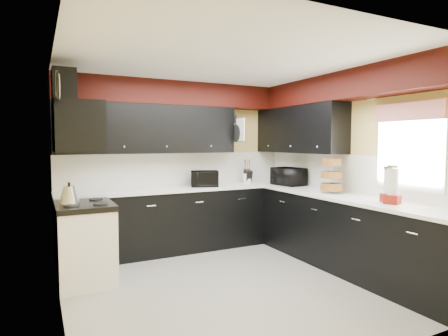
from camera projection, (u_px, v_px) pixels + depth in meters
name	position (u px, v px, depth m)	size (l,w,h in m)	color
ground	(232.00, 282.00, 4.31)	(3.60, 3.60, 0.00)	gray
wall_back	(178.00, 165.00, 5.83)	(3.60, 0.06, 2.50)	#E0C666
wall_right	(350.00, 169.00, 5.02)	(0.06, 3.60, 2.50)	#E0C666
wall_left	(58.00, 182.00, 3.42)	(0.06, 3.60, 2.50)	#E0C666
ceiling	(232.00, 62.00, 4.13)	(3.60, 3.60, 0.06)	white
cab_back	(185.00, 220.00, 5.62)	(3.60, 0.60, 0.90)	black
cab_right	(349.00, 235.00, 4.68)	(0.60, 3.00, 0.90)	black
counter_back	(185.00, 188.00, 5.58)	(3.62, 0.64, 0.04)	white
counter_right	(350.00, 198.00, 4.65)	(0.64, 3.02, 0.04)	white
splash_back	(178.00, 169.00, 5.82)	(3.60, 0.02, 0.50)	white
splash_right	(350.00, 174.00, 5.02)	(0.02, 3.60, 0.50)	white
upper_back	(149.00, 129.00, 5.41)	(2.60, 0.35, 0.70)	black
upper_right	(299.00, 130.00, 5.71)	(0.35, 1.80, 0.70)	black
soffit_back	(182.00, 94.00, 5.59)	(3.60, 0.36, 0.35)	black
soffit_right	(352.00, 85.00, 4.71)	(0.36, 3.24, 0.35)	black
stove	(86.00, 246.00, 4.28)	(0.60, 0.75, 0.86)	white
cooktop	(85.00, 206.00, 4.25)	(0.62, 0.77, 0.06)	black
hood	(78.00, 127.00, 4.16)	(0.50, 0.78, 0.55)	black
hood_duct	(64.00, 88.00, 4.07)	(0.24, 0.40, 0.40)	black
window	(410.00, 148.00, 4.19)	(0.03, 0.86, 0.96)	white
valance	(408.00, 112.00, 4.14)	(0.04, 0.88, 0.20)	red
pan_top	(232.00, 118.00, 5.92)	(0.03, 0.22, 0.40)	black
pan_mid	(236.00, 133.00, 5.82)	(0.03, 0.28, 0.46)	black
pan_low	(228.00, 135.00, 6.05)	(0.03, 0.24, 0.42)	black
cut_board	(240.00, 130.00, 5.71)	(0.03, 0.26, 0.35)	white
baskets	(332.00, 175.00, 4.95)	(0.27, 0.27, 0.50)	brown
clock	(57.00, 86.00, 3.59)	(0.03, 0.30, 0.30)	black
deco_plate	(372.00, 91.00, 4.63)	(0.03, 0.24, 0.24)	white
toaster_oven	(205.00, 179.00, 5.66)	(0.41, 0.34, 0.24)	black
microwave	(289.00, 176.00, 5.82)	(0.50, 0.34, 0.27)	black
utensil_crock	(247.00, 178.00, 6.11)	(0.15, 0.15, 0.16)	white
knife_block	(247.00, 177.00, 6.10)	(0.10, 0.14, 0.22)	black
kettle	(69.00, 195.00, 4.24)	(0.21, 0.21, 0.19)	#BBBBC0
dispenser_a	(389.00, 186.00, 4.17)	(0.14, 0.14, 0.37)	maroon
dispenser_b	(393.00, 186.00, 4.06)	(0.15, 0.15, 0.40)	maroon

